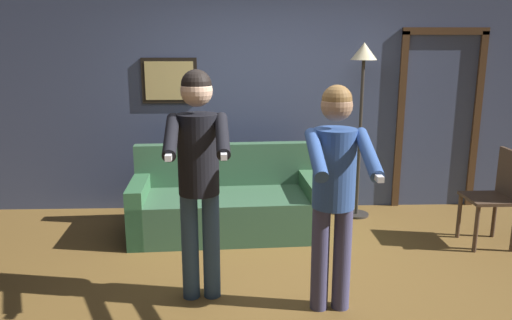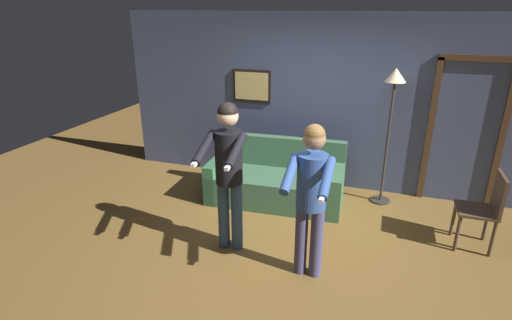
% 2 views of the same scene
% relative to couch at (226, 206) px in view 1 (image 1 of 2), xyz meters
% --- Properties ---
extents(ground_plane, '(12.00, 12.00, 0.00)m').
position_rel_couch_xyz_m(ground_plane, '(0.47, -1.24, -0.28)').
color(ground_plane, brown).
extents(back_wall_assembly, '(6.40, 0.10, 2.60)m').
position_rel_couch_xyz_m(back_wall_assembly, '(0.48, 0.82, 1.02)').
color(back_wall_assembly, '#424D70').
rests_on(back_wall_assembly, ground_plane).
extents(couch, '(1.94, 0.95, 0.87)m').
position_rel_couch_xyz_m(couch, '(0.00, 0.00, 0.00)').
color(couch, '#386042').
rests_on(couch, ground_plane).
extents(torchiere_lamp, '(0.28, 0.28, 1.92)m').
position_rel_couch_xyz_m(torchiere_lamp, '(1.46, 0.44, 1.25)').
color(torchiere_lamp, '#332D28').
rests_on(torchiere_lamp, ground_plane).
extents(person_standing_left, '(0.46, 0.73, 1.74)m').
position_rel_couch_xyz_m(person_standing_left, '(-0.16, -1.37, 0.78)').
color(person_standing_left, '#324D70').
rests_on(person_standing_left, ground_plane).
extents(person_standing_right, '(0.43, 0.68, 1.64)m').
position_rel_couch_xyz_m(person_standing_right, '(0.79, -1.58, 0.71)').
color(person_standing_right, '#424167').
rests_on(person_standing_right, ground_plane).
extents(dining_chair_distant, '(0.42, 0.42, 0.93)m').
position_rel_couch_xyz_m(dining_chair_distant, '(2.60, -0.42, 0.25)').
color(dining_chair_distant, '#4C3828').
rests_on(dining_chair_distant, ground_plane).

